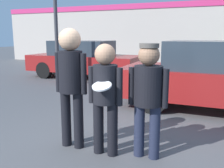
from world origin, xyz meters
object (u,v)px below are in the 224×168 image
person_right (148,91)px  parked_car_far (84,59)px  parked_car_near (223,76)px  person_middle_with_frisbee (105,91)px  person_left (71,77)px

person_right → parked_car_far: (-4.13, 5.67, -0.21)m
person_right → parked_car_near: (1.01, 2.90, -0.18)m
person_right → parked_car_near: person_right is taller
person_middle_with_frisbee → person_right: person_right is taller
parked_car_near → parked_car_far: bearing=151.7°
parked_car_far → parked_car_near: bearing=-28.3°
person_left → parked_car_far: person_left is taller
person_right → person_left: bearing=-174.9°
parked_car_far → person_right: bearing=-53.9°
parked_car_far → person_middle_with_frisbee: bearing=-58.5°
person_right → parked_car_far: bearing=126.1°
person_middle_with_frisbee → parked_car_far: person_middle_with_frisbee is taller
person_middle_with_frisbee → parked_car_near: (1.59, 3.04, -0.15)m
person_right → parked_car_near: size_ratio=0.34×
person_middle_with_frisbee → person_right: bearing=13.8°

